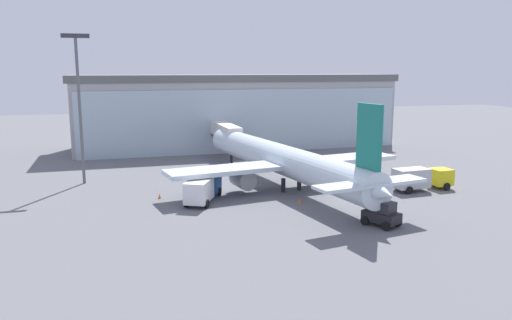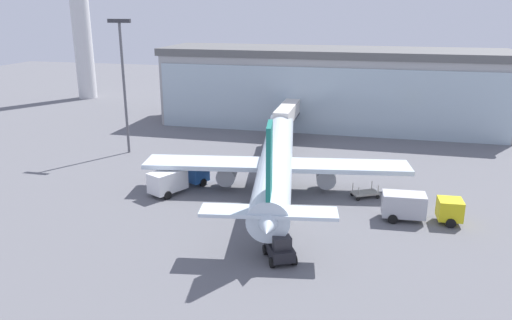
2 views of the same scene
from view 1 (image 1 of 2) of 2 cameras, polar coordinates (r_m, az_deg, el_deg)
The scene contains 11 objects.
ground at distance 52.91m, azimuth 8.64°, elevation -5.05°, with size 240.00×240.00×0.00m, color slate.
terminal_building at distance 90.68m, azimuth -2.25°, elevation 5.64°, with size 57.19×15.04×12.95m.
jet_bridge at distance 78.75m, azimuth -3.77°, elevation 3.26°, with size 2.58×14.86×5.59m.
apron_light_mast at distance 64.01m, azimuth -19.58°, elevation 6.91°, with size 3.20×0.40×18.05m.
airplane at distance 59.16m, azimuth 3.08°, elevation -0.02°, with size 29.16×39.64×10.97m.
catering_truck at distance 53.34m, azimuth -6.12°, elevation -3.23°, with size 5.20×7.52×2.65m.
fuel_truck at distance 61.10m, azimuth 18.32°, elevation -1.96°, with size 7.42×2.88×2.65m.
baggage_cart at distance 62.88m, azimuth 11.87°, elevation -2.21°, with size 3.22×2.74×1.50m.
pushback_tug at distance 46.54m, azimuth 14.27°, elevation -6.16°, with size 3.28×3.68×2.30m.
safety_cone_nose at distance 52.99m, azimuth 5.04°, elevation -4.63°, with size 0.36×0.36×0.55m, color orange.
safety_cone_wingtip at distance 55.60m, azimuth -10.98°, elevation -4.07°, with size 0.36×0.36×0.55m, color orange.
Camera 1 is at (-21.52, -46.27, 13.98)m, focal length 35.00 mm.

